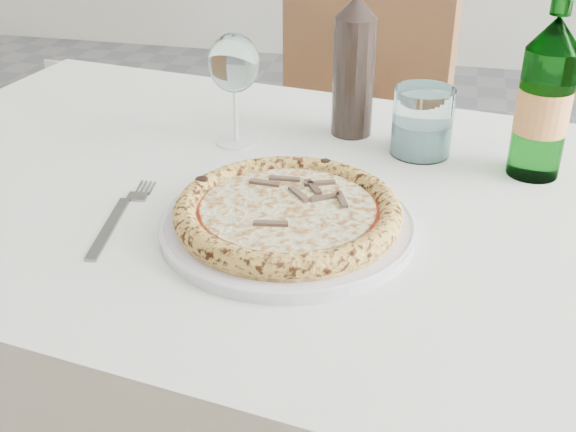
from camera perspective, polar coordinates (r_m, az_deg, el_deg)
name	(u,v)px	position (r m, az deg, el deg)	size (l,w,h in m)	color
dining_table	(304,255)	(1.01, 1.30, -3.07)	(1.44, 0.97, 0.76)	brown
chair_far	(341,137)	(1.72, 4.23, 6.22)	(0.54, 0.54, 0.93)	brown
plate	(288,224)	(0.87, 0.00, -0.64)	(0.31, 0.31, 0.02)	white
pizza	(288,211)	(0.86, 0.00, 0.36)	(0.28, 0.28, 0.03)	#EEB05D
fork	(118,218)	(0.93, -13.27, -0.13)	(0.04, 0.21, 0.00)	gray
wine_glass	(234,66)	(1.08, -4.30, 11.74)	(0.08, 0.08, 0.17)	white
tumbler	(422,126)	(1.09, 10.54, 7.00)	(0.09, 0.09, 0.10)	white
beer_bottle	(545,98)	(1.04, 19.63, 8.74)	(0.07, 0.07, 0.28)	#3A9042
wine_bottle	(354,65)	(1.12, 5.23, 11.81)	(0.06, 0.06, 0.26)	black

